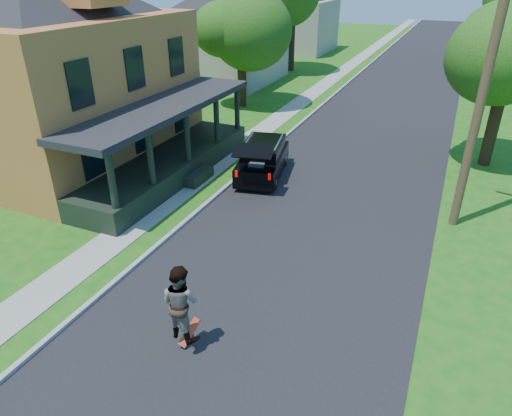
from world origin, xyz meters
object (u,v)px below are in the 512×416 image
at_px(black_suv, 263,159).
at_px(utility_pole_near, 493,50).
at_px(tree_right_near, 510,54).
at_px(skateboarder, 180,302).

xyz_separation_m(black_suv, utility_pole_near, (7.70, -1.16, 5.02)).
bearing_deg(tree_right_near, black_suv, -148.60).
distance_m(skateboarder, utility_pole_near, 11.27).
bearing_deg(black_suv, skateboarder, -88.97).
relative_size(black_suv, skateboarder, 2.37).
distance_m(black_suv, skateboarder, 10.17).
relative_size(skateboarder, tree_right_near, 0.26).
bearing_deg(skateboarder, tree_right_near, -102.44).
bearing_deg(skateboarder, utility_pole_near, -111.55).
bearing_deg(black_suv, utility_pole_near, -20.04).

